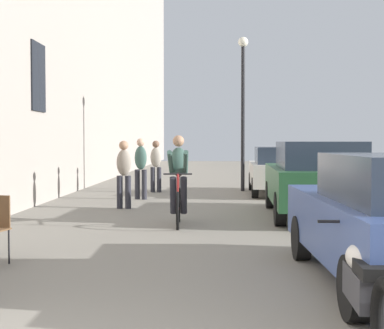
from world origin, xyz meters
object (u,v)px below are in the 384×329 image
pedestrian_near (124,170)px  pedestrian_mid (141,165)px  pedestrian_far (156,163)px  parked_motorcycle (366,287)px  cyclist_on_bicycle (178,182)px  street_lamp (243,94)px  parked_car_second (316,178)px  parked_car_third (279,170)px

pedestrian_near → pedestrian_mid: 2.22m
pedestrian_near → pedestrian_mid: bearing=86.8°
pedestrian_mid → pedestrian_far: 2.27m
pedestrian_near → parked_motorcycle: 9.59m
cyclist_on_bicycle → pedestrian_mid: cyclist_on_bicycle is taller
street_lamp → parked_car_second: (1.21, -6.43, -2.28)m
pedestrian_mid → parked_motorcycle: (3.25, -11.18, -0.54)m
street_lamp → parked_car_second: 6.93m
pedestrian_near → pedestrian_mid: size_ratio=0.96×
cyclist_on_bicycle → parked_car_third: size_ratio=0.43×
pedestrian_near → parked_motorcycle: (3.38, -8.96, -0.50)m
cyclist_on_bicycle → parked_motorcycle: bearing=-73.2°
street_lamp → parked_motorcycle: 14.24m
cyclist_on_bicycle → pedestrian_far: 7.14m
cyclist_on_bicycle → parked_car_third: cyclist_on_bicycle is taller
pedestrian_far → parked_car_third: (3.76, -0.57, -0.17)m
street_lamp → parked_car_second: street_lamp is taller
pedestrian_near → street_lamp: size_ratio=0.33×
parked_motorcycle → pedestrian_mid: bearing=106.2°
parked_motorcycle → parked_car_second: bearing=83.3°
pedestrian_near → parked_car_third: (4.08, 3.91, -0.16)m
pedestrian_mid → street_lamp: 4.59m
cyclist_on_bicycle → pedestrian_mid: (-1.33, 4.79, 0.13)m
pedestrian_mid → parked_motorcycle: size_ratio=0.78×
pedestrian_near → parked_car_second: size_ratio=0.36×
pedestrian_near → street_lamp: street_lamp is taller
pedestrian_near → street_lamp: 6.26m
pedestrian_mid → street_lamp: bearing=43.6°
parked_car_second → parked_car_third: 5.34m
pedestrian_mid → parked_motorcycle: 11.66m
pedestrian_far → street_lamp: street_lamp is taller
pedestrian_far → parked_motorcycle: 13.80m
cyclist_on_bicycle → pedestrian_far: (-1.13, 7.05, 0.10)m
pedestrian_far → parked_car_second: pedestrian_far is taller
pedestrian_mid → parked_car_second: bearing=-41.4°
pedestrian_near → parked_car_second: bearing=-18.5°
pedestrian_far → pedestrian_near: bearing=-94.0°
cyclist_on_bicycle → pedestrian_far: bearing=99.1°
pedestrian_near → parked_car_third: pedestrian_near is taller
street_lamp → parked_motorcycle: bearing=-88.7°
pedestrian_near → street_lamp: (3.05, 5.01, 2.20)m
cyclist_on_bicycle → parked_car_third: 6.99m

